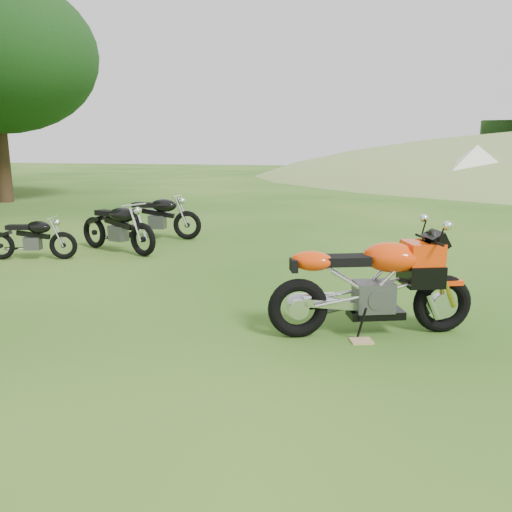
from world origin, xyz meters
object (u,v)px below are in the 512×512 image
(plywood_board, at_px, (361,341))
(sport_motorcycle, at_px, (372,277))
(tent_mid, at_px, (475,167))
(vintage_moto_d, at_px, (117,226))
(vintage_moto_c, at_px, (156,216))
(vintage_moto_b, at_px, (31,237))

(plywood_board, bearing_deg, sport_motorcycle, 76.64)
(tent_mid, bearing_deg, vintage_moto_d, -119.94)
(plywood_board, distance_m, tent_mid, 21.64)
(vintage_moto_c, bearing_deg, tent_mid, 54.98)
(plywood_board, relative_size, vintage_moto_c, 0.11)
(vintage_moto_b, height_order, tent_mid, tent_mid)
(vintage_moto_b, bearing_deg, vintage_moto_c, 47.85)
(plywood_board, distance_m, vintage_moto_d, 6.21)
(plywood_board, height_order, vintage_moto_c, vintage_moto_c)
(vintage_moto_d, bearing_deg, tent_mid, 82.28)
(vintage_moto_b, bearing_deg, plywood_board, -39.43)
(vintage_moto_b, height_order, vintage_moto_c, vintage_moto_c)
(vintage_moto_d, relative_size, tent_mid, 0.74)
(tent_mid, bearing_deg, sport_motorcycle, -103.41)
(plywood_board, height_order, tent_mid, tent_mid)
(vintage_moto_c, distance_m, vintage_moto_d, 1.61)
(vintage_moto_b, relative_size, tent_mid, 0.59)
(vintage_moto_c, relative_size, vintage_moto_d, 1.01)
(vintage_moto_c, xyz_separation_m, vintage_moto_d, (0.02, -1.61, -0.01))
(plywood_board, xyz_separation_m, vintage_moto_b, (-6.33, 2.28, 0.42))
(vintage_moto_c, distance_m, tent_mid, 18.39)
(vintage_moto_b, xyz_separation_m, tent_mid, (9.42, 19.11, 0.77))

